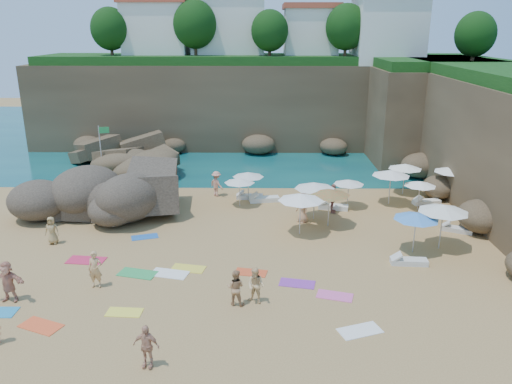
{
  "coord_description": "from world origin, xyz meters",
  "views": [
    {
      "loc": [
        2.37,
        -25.07,
        11.22
      ],
      "look_at": [
        2.0,
        3.0,
        2.0
      ],
      "focal_mm": 35.0,
      "sensor_mm": 36.0,
      "label": 1
    }
  ],
  "objects_px": {
    "parasol_0": "(248,175)",
    "person_stand_1": "(235,288)",
    "person_stand_2": "(217,184)",
    "person_stand_4": "(303,208)",
    "lounger_0": "(250,197)",
    "parasol_2": "(405,166)",
    "person_stand_3": "(333,199)",
    "flag_pole": "(102,145)",
    "parasol_1": "(240,180)",
    "person_stand_5": "(124,190)",
    "rock_outcrop": "(100,221)"
  },
  "relations": [
    {
      "from": "parasol_2",
      "to": "person_stand_1",
      "type": "bearing_deg",
      "value": -126.32
    },
    {
      "from": "lounger_0",
      "to": "person_stand_5",
      "type": "bearing_deg",
      "value": -177.4
    },
    {
      "from": "lounger_0",
      "to": "person_stand_2",
      "type": "xyz_separation_m",
      "value": [
        -2.33,
        0.54,
        0.76
      ]
    },
    {
      "from": "parasol_0",
      "to": "person_stand_4",
      "type": "bearing_deg",
      "value": -49.2
    },
    {
      "from": "flag_pole",
      "to": "lounger_0",
      "type": "height_order",
      "value": "flag_pole"
    },
    {
      "from": "parasol_2",
      "to": "person_stand_1",
      "type": "xyz_separation_m",
      "value": [
        -11.15,
        -15.16,
        -1.22
      ]
    },
    {
      "from": "person_stand_1",
      "to": "parasol_2",
      "type": "bearing_deg",
      "value": -114.06
    },
    {
      "from": "person_stand_3",
      "to": "person_stand_5",
      "type": "relative_size",
      "value": 1.32
    },
    {
      "from": "person_stand_1",
      "to": "person_stand_4",
      "type": "distance_m",
      "value": 10.27
    },
    {
      "from": "rock_outcrop",
      "to": "flag_pole",
      "type": "xyz_separation_m",
      "value": [
        -2.4,
        9.14,
        2.66
      ]
    },
    {
      "from": "parasol_1",
      "to": "person_stand_2",
      "type": "bearing_deg",
      "value": 130.57
    },
    {
      "from": "parasol_2",
      "to": "person_stand_4",
      "type": "xyz_separation_m",
      "value": [
        -7.58,
        -5.53,
        -1.1
      ]
    },
    {
      "from": "flag_pole",
      "to": "person_stand_2",
      "type": "bearing_deg",
      "value": -25.0
    },
    {
      "from": "parasol_2",
      "to": "person_stand_3",
      "type": "relative_size",
      "value": 1.23
    },
    {
      "from": "person_stand_5",
      "to": "parasol_2",
      "type": "bearing_deg",
      "value": -3.6
    },
    {
      "from": "rock_outcrop",
      "to": "person_stand_4",
      "type": "distance_m",
      "value": 12.47
    },
    {
      "from": "parasol_2",
      "to": "person_stand_1",
      "type": "distance_m",
      "value": 18.86
    },
    {
      "from": "person_stand_3",
      "to": "rock_outcrop",
      "type": "bearing_deg",
      "value": 105.03
    },
    {
      "from": "lounger_0",
      "to": "parasol_2",
      "type": "bearing_deg",
      "value": 6.22
    },
    {
      "from": "flag_pole",
      "to": "person_stand_2",
      "type": "height_order",
      "value": "flag_pole"
    },
    {
      "from": "parasol_0",
      "to": "person_stand_5",
      "type": "height_order",
      "value": "parasol_0"
    },
    {
      "from": "lounger_0",
      "to": "person_stand_2",
      "type": "distance_m",
      "value": 2.5
    },
    {
      "from": "person_stand_2",
      "to": "parasol_2",
      "type": "bearing_deg",
      "value": -132.23
    },
    {
      "from": "person_stand_3",
      "to": "person_stand_4",
      "type": "relative_size",
      "value": 1.03
    },
    {
      "from": "flag_pole",
      "to": "person_stand_1",
      "type": "bearing_deg",
      "value": -59.02
    },
    {
      "from": "rock_outcrop",
      "to": "person_stand_1",
      "type": "relative_size",
      "value": 4.93
    },
    {
      "from": "parasol_2",
      "to": "person_stand_2",
      "type": "relative_size",
      "value": 1.3
    },
    {
      "from": "parasol_0",
      "to": "person_stand_2",
      "type": "relative_size",
      "value": 1.19
    },
    {
      "from": "parasol_0",
      "to": "parasol_1",
      "type": "height_order",
      "value": "parasol_0"
    },
    {
      "from": "person_stand_2",
      "to": "person_stand_4",
      "type": "xyz_separation_m",
      "value": [
        5.65,
        -4.86,
        0.03
      ]
    },
    {
      "from": "flag_pole",
      "to": "parasol_1",
      "type": "xyz_separation_m",
      "value": [
        10.9,
        -6.28,
        -0.92
      ]
    },
    {
      "from": "rock_outcrop",
      "to": "parasol_2",
      "type": "height_order",
      "value": "parasol_2"
    },
    {
      "from": "person_stand_1",
      "to": "lounger_0",
      "type": "bearing_deg",
      "value": -78.74
    },
    {
      "from": "parasol_2",
      "to": "person_stand_5",
      "type": "bearing_deg",
      "value": -175.29
    },
    {
      "from": "person_stand_5",
      "to": "rock_outcrop",
      "type": "bearing_deg",
      "value": -106.26
    },
    {
      "from": "parasol_1",
      "to": "person_stand_1",
      "type": "relative_size",
      "value": 1.25
    },
    {
      "from": "lounger_0",
      "to": "person_stand_4",
      "type": "relative_size",
      "value": 0.99
    },
    {
      "from": "parasol_2",
      "to": "person_stand_3",
      "type": "distance_m",
      "value": 6.86
    },
    {
      "from": "parasol_1",
      "to": "person_stand_2",
      "type": "xyz_separation_m",
      "value": [
        -1.7,
        1.99,
        -0.85
      ]
    },
    {
      "from": "parasol_0",
      "to": "person_stand_1",
      "type": "bearing_deg",
      "value": -90.7
    },
    {
      "from": "person_stand_1",
      "to": "person_stand_2",
      "type": "distance_m",
      "value": 14.64
    },
    {
      "from": "parasol_0",
      "to": "person_stand_3",
      "type": "xyz_separation_m",
      "value": [
        5.44,
        -2.31,
        -0.89
      ]
    },
    {
      "from": "parasol_0",
      "to": "person_stand_1",
      "type": "distance_m",
      "value": 13.61
    },
    {
      "from": "person_stand_5",
      "to": "lounger_0",
      "type": "bearing_deg",
      "value": -5.63
    },
    {
      "from": "parasol_2",
      "to": "lounger_0",
      "type": "bearing_deg",
      "value": -173.7
    },
    {
      "from": "person_stand_4",
      "to": "parasol_1",
      "type": "bearing_deg",
      "value": -161.32
    },
    {
      "from": "flag_pole",
      "to": "person_stand_4",
      "type": "bearing_deg",
      "value": -31.66
    },
    {
      "from": "flag_pole",
      "to": "parasol_0",
      "type": "bearing_deg",
      "value": -24.49
    },
    {
      "from": "person_stand_4",
      "to": "person_stand_5",
      "type": "bearing_deg",
      "value": -143.5
    },
    {
      "from": "parasol_2",
      "to": "person_stand_2",
      "type": "xyz_separation_m",
      "value": [
        -13.23,
        -0.67,
        -1.13
      ]
    }
  ]
}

